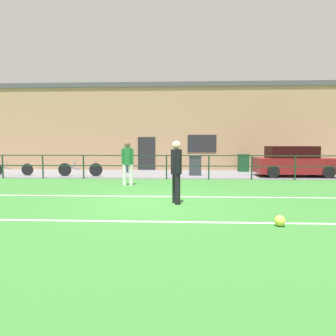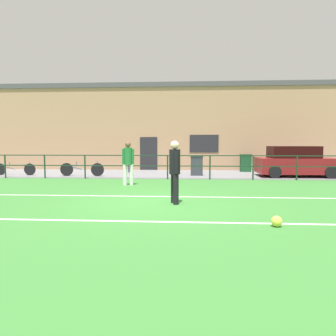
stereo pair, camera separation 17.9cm
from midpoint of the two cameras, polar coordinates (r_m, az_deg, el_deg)
ground at (r=9.04m, az=-2.07°, el=-6.47°), size 60.00×44.00×0.04m
field_line_touchline at (r=10.10m, az=-1.44°, el=-5.18°), size 36.00×0.11×0.00m
field_line_hash at (r=6.94m, az=-3.90°, el=-9.65°), size 36.00×0.11×0.00m
pavement_strip at (r=17.43m, az=0.76°, el=-1.08°), size 48.00×5.00×0.02m
perimeter_fence at (r=14.88m, az=0.26°, el=0.82°), size 36.07×0.07×1.15m
clubhouse_facade at (r=21.07m, az=1.30°, el=7.38°), size 28.00×2.56×5.52m
player_goalkeeper at (r=8.79m, az=1.81°, el=-0.03°), size 0.31×0.47×1.77m
player_striker at (r=12.82m, az=-6.86°, el=1.37°), size 0.48×0.31×1.77m
soccer_ball_match at (r=6.89m, az=19.82°, el=-9.08°), size 0.22×0.22×0.22m
spectator_child at (r=18.35m, az=-7.07°, el=1.33°), size 0.32×0.21×1.20m
parked_car_red at (r=17.25m, az=22.44°, el=0.99°), size 3.89×1.93×1.54m
bicycle_parked_0 at (r=16.70m, az=-15.06°, el=-0.23°), size 2.29×0.04×0.77m
bicycle_parked_1 at (r=18.48m, az=-25.78°, el=-0.16°), size 2.24×0.04×0.72m
trash_bin_0 at (r=19.30m, az=14.14°, el=0.90°), size 0.65×0.55×1.03m
trash_bin_1 at (r=16.61m, az=5.52°, el=0.47°), size 0.66×0.56×1.04m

